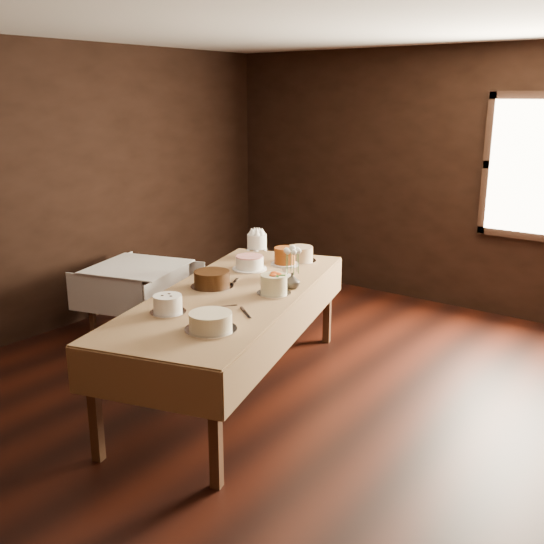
% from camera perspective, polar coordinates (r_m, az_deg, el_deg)
% --- Properties ---
extents(floor, '(5.00, 6.00, 0.01)m').
position_cam_1_polar(floor, '(5.15, -1.36, -10.72)').
color(floor, black).
rests_on(floor, ground).
extents(ceiling, '(5.00, 6.00, 0.01)m').
position_cam_1_polar(ceiling, '(4.63, -1.60, 22.02)').
color(ceiling, beige).
rests_on(ceiling, wall_back).
extents(wall_back, '(5.00, 0.02, 2.80)m').
position_cam_1_polar(wall_back, '(7.26, 13.49, 8.27)').
color(wall_back, black).
rests_on(wall_back, ground).
extents(wall_left, '(0.02, 6.00, 2.80)m').
position_cam_1_polar(wall_left, '(6.52, -19.14, 7.02)').
color(wall_left, black).
rests_on(wall_left, ground).
extents(display_table, '(1.75, 2.85, 0.83)m').
position_cam_1_polar(display_table, '(4.89, -3.55, -2.50)').
color(display_table, '#422818').
rests_on(display_table, ground).
extents(side_table, '(1.03, 1.03, 0.69)m').
position_cam_1_polar(side_table, '(6.26, -12.07, -0.15)').
color(side_table, '#422818').
rests_on(side_table, ground).
extents(cake_meringue, '(0.25, 0.25, 0.23)m').
position_cam_1_polar(cake_meringue, '(5.87, -1.37, 2.34)').
color(cake_meringue, silver).
rests_on(cake_meringue, display_table).
extents(cake_speckled, '(0.32, 0.32, 0.14)m').
position_cam_1_polar(cake_speckled, '(5.74, 2.56, 1.60)').
color(cake_speckled, silver).
rests_on(cake_speckled, display_table).
extents(cake_lattice, '(0.32, 0.32, 0.11)m').
position_cam_1_polar(cake_lattice, '(5.47, -2.04, 0.77)').
color(cake_lattice, white).
rests_on(cake_lattice, display_table).
extents(cake_caramel, '(0.23, 0.23, 0.27)m').
position_cam_1_polar(cake_caramel, '(5.22, 1.16, 0.73)').
color(cake_caramel, white).
rests_on(cake_caramel, display_table).
extents(cake_chocolate, '(0.34, 0.34, 0.13)m').
position_cam_1_polar(cake_chocolate, '(4.98, -5.46, -0.70)').
color(cake_chocolate, silver).
rests_on(cake_chocolate, display_table).
extents(cake_flowers, '(0.28, 0.28, 0.15)m').
position_cam_1_polar(cake_flowers, '(4.79, 0.17, -1.19)').
color(cake_flowers, silver).
rests_on(cake_flowers, display_table).
extents(cake_swirl, '(0.25, 0.25, 0.13)m').
position_cam_1_polar(cake_swirl, '(4.44, -9.42, -2.95)').
color(cake_swirl, silver).
rests_on(cake_swirl, display_table).
extents(cake_cream, '(0.38, 0.38, 0.12)m').
position_cam_1_polar(cake_cream, '(4.09, -5.58, -4.54)').
color(cake_cream, silver).
rests_on(cake_cream, display_table).
extents(cake_server_a, '(0.16, 0.21, 0.01)m').
position_cam_1_polar(cake_server_a, '(4.54, -4.11, -3.09)').
color(cake_server_a, silver).
rests_on(cake_server_a, display_table).
extents(cake_server_b, '(0.21, 0.16, 0.01)m').
position_cam_1_polar(cake_server_b, '(4.35, -2.26, -3.91)').
color(cake_server_b, silver).
rests_on(cake_server_b, display_table).
extents(cake_server_c, '(0.13, 0.23, 0.01)m').
position_cam_1_polar(cake_server_c, '(5.16, -3.31, -0.77)').
color(cake_server_c, silver).
rests_on(cake_server_c, display_table).
extents(cake_server_d, '(0.08, 0.24, 0.01)m').
position_cam_1_polar(cake_server_d, '(5.07, 1.11, -1.03)').
color(cake_server_d, silver).
rests_on(cake_server_d, display_table).
extents(flower_vase, '(0.16, 0.16, 0.12)m').
position_cam_1_polar(flower_vase, '(4.93, 1.84, -0.80)').
color(flower_vase, '#2D2823').
rests_on(flower_vase, display_table).
extents(flower_bouquet, '(0.14, 0.14, 0.20)m').
position_cam_1_polar(flower_bouquet, '(4.89, 1.86, 1.25)').
color(flower_bouquet, white).
rests_on(flower_bouquet, flower_vase).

